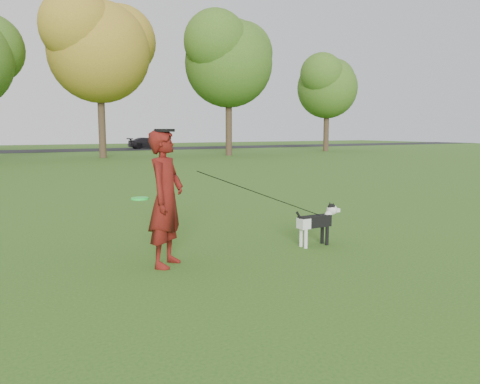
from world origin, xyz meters
TOP-DOWN VIEW (x-y plane):
  - ground at (0.00, 0.00)m, footprint 120.00×120.00m
  - road at (0.00, 40.00)m, footprint 120.00×7.00m
  - man at (-1.33, -0.03)m, footprint 0.81×0.82m
  - dog at (1.26, -0.15)m, footprint 0.92×0.18m
  - car_right at (11.61, 40.00)m, footprint 3.91×1.65m
  - man_held_items at (0.20, -0.12)m, footprint 3.25×0.38m
  - tree_row at (-1.43, 26.07)m, footprint 51.74×8.86m

SIDE VIEW (x-z plane):
  - ground at x=0.00m, z-range 0.00..0.00m
  - road at x=0.00m, z-range 0.00..0.02m
  - dog at x=1.26m, z-range 0.08..0.78m
  - car_right at x=11.61m, z-range 0.02..1.15m
  - man_held_items at x=0.20m, z-range 0.20..1.65m
  - man at x=-1.33m, z-range 0.00..1.91m
  - tree_row at x=-1.43m, z-range 1.40..13.41m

